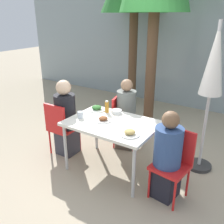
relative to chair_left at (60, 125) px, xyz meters
name	(u,v)px	position (x,y,z in m)	size (l,w,h in m)	color
ground_plane	(112,168)	(0.91, 0.09, -0.51)	(24.00, 24.00, 0.00)	tan
building_facade	(190,43)	(0.91, 3.38, 0.99)	(10.00, 0.20, 3.00)	#89999E
dining_table	(112,126)	(0.91, 0.09, 0.18)	(1.22, 0.86, 0.75)	silver
chair_left	(60,125)	(0.00, 0.00, 0.00)	(0.40, 0.40, 0.87)	red
person_left	(66,120)	(0.05, 0.08, 0.08)	(0.33, 0.33, 1.23)	#383842
chair_right	(174,159)	(1.83, 0.04, 0.00)	(0.45, 0.45, 0.87)	red
person_right	(167,158)	(1.77, -0.03, 0.02)	(0.34, 0.34, 1.14)	black
chair_far	(122,117)	(0.65, 0.80, 0.00)	(0.48, 0.48, 0.87)	red
person_far	(126,116)	(0.74, 0.77, 0.05)	(0.34, 0.34, 1.19)	#473D33
closed_umbrella	(213,69)	(1.98, 0.83, 0.97)	(0.36, 0.36, 2.08)	#333333
plate_0	(130,133)	(1.30, -0.11, 0.27)	(0.25, 0.25, 0.07)	white
plate_1	(103,119)	(0.79, 0.06, 0.26)	(0.22, 0.22, 0.06)	white
plate_2	(97,108)	(0.46, 0.34, 0.27)	(0.27, 0.27, 0.07)	white
bottle	(107,107)	(0.65, 0.35, 0.33)	(0.06, 0.06, 0.18)	#B7751E
drinking_cup	(80,115)	(0.45, -0.03, 0.29)	(0.08, 0.08, 0.09)	silver
salad_bowl	(116,112)	(0.79, 0.40, 0.27)	(0.16, 0.16, 0.05)	white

